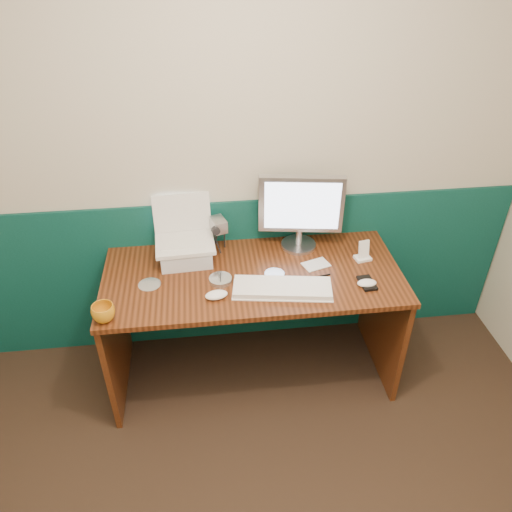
{
  "coord_description": "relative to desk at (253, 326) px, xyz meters",
  "views": [
    {
      "loc": [
        -0.12,
        -0.75,
        2.35
      ],
      "look_at": [
        0.11,
        1.23,
        0.97
      ],
      "focal_mm": 35.0,
      "sensor_mm": 36.0,
      "label": 1
    }
  ],
  "objects": [
    {
      "name": "mug",
      "position": [
        -0.74,
        -0.28,
        0.42
      ],
      "size": [
        0.14,
        0.14,
        0.09
      ],
      "primitive_type": "imported",
      "rotation": [
        0.0,
        0.0,
        0.28
      ],
      "color": "#C37B12",
      "rests_on": "desk"
    },
    {
      "name": "pen",
      "position": [
        0.34,
        -0.07,
        0.38
      ],
      "size": [
        0.15,
        0.04,
        0.01
      ],
      "primitive_type": "cylinder",
      "rotation": [
        0.0,
        1.57,
        0.19
      ],
      "color": "black",
      "rests_on": "desk"
    },
    {
      "name": "dock",
      "position": [
        0.63,
        0.06,
        0.38
      ],
      "size": [
        0.1,
        0.08,
        0.02
      ],
      "primitive_type": "cube",
      "rotation": [
        0.0,
        0.0,
        0.19
      ],
      "color": "white",
      "rests_on": "desk"
    },
    {
      "name": "cd_spindle",
      "position": [
        -0.18,
        -0.05,
        0.39
      ],
      "size": [
        0.12,
        0.12,
        0.02
      ],
      "primitive_type": "cylinder",
      "color": "silver",
      "rests_on": "desk"
    },
    {
      "name": "wainscot",
      "position": [
        -0.11,
        0.36,
        0.12
      ],
      "size": [
        3.48,
        0.02,
        1.0
      ],
      "primitive_type": "cube",
      "color": "#08352E",
      "rests_on": "ground"
    },
    {
      "name": "laptop",
      "position": [
        -0.35,
        0.18,
        0.6
      ],
      "size": [
        0.33,
        0.26,
        0.26
      ],
      "primitive_type": null,
      "rotation": [
        0.0,
        0.0,
        0.06
      ],
      "color": "silver",
      "rests_on": "laptop_riser"
    },
    {
      "name": "papers",
      "position": [
        0.36,
        0.04,
        0.38
      ],
      "size": [
        0.17,
        0.14,
        0.0
      ],
      "primitive_type": "cube",
      "rotation": [
        0.0,
        0.0,
        0.32
      ],
      "color": "silver",
      "rests_on": "desk"
    },
    {
      "name": "mouse_left",
      "position": [
        -0.2,
        -0.18,
        0.39
      ],
      "size": [
        0.13,
        0.09,
        0.04
      ],
      "primitive_type": "ellipsoid",
      "rotation": [
        0.0,
        0.0,
        0.17
      ],
      "color": "white",
      "rests_on": "desk"
    },
    {
      "name": "laptop_riser",
      "position": [
        -0.35,
        0.18,
        0.42
      ],
      "size": [
        0.29,
        0.25,
        0.1
      ],
      "primitive_type": "cube",
      "rotation": [
        0.0,
        0.0,
        0.06
      ],
      "color": "silver",
      "rests_on": "desk"
    },
    {
      "name": "monitor",
      "position": [
        0.29,
        0.24,
        0.61
      ],
      "size": [
        0.48,
        0.2,
        0.46
      ],
      "primitive_type": null,
      "rotation": [
        0.0,
        0.0,
        -0.15
      ],
      "color": "#B1B0B5",
      "rests_on": "desk"
    },
    {
      "name": "back_wall",
      "position": [
        -0.11,
        0.37,
        0.88
      ],
      "size": [
        3.5,
        0.04,
        2.5
      ],
      "primitive_type": "cube",
      "color": "#BFB7A2",
      "rests_on": "ground"
    },
    {
      "name": "cd_loose_b",
      "position": [
        0.12,
        -0.01,
        0.38
      ],
      "size": [
        0.11,
        0.11,
        0.0
      ],
      "primitive_type": "cylinder",
      "color": "#B2B9C3",
      "rests_on": "desk"
    },
    {
      "name": "cd_loose_a",
      "position": [
        -0.54,
        -0.03,
        0.38
      ],
      "size": [
        0.12,
        0.12,
        0.0
      ],
      "primitive_type": "cylinder",
      "color": "silver",
      "rests_on": "desk"
    },
    {
      "name": "camcorder",
      "position": [
        -0.16,
        0.26,
        0.47
      ],
      "size": [
        0.12,
        0.15,
        0.2
      ],
      "primitive_type": null,
      "rotation": [
        0.0,
        0.0,
        0.3
      ],
      "color": "#A3A4A8",
      "rests_on": "desk"
    },
    {
      "name": "desk",
      "position": [
        0.0,
        0.0,
        0.0
      ],
      "size": [
        1.6,
        0.7,
        0.75
      ],
      "primitive_type": "cube",
      "color": "#351809",
      "rests_on": "ground"
    },
    {
      "name": "music_player",
      "position": [
        0.63,
        0.06,
        0.44
      ],
      "size": [
        0.06,
        0.04,
        0.1
      ],
      "primitive_type": "cube",
      "rotation": [
        -0.17,
        0.0,
        0.19
      ],
      "color": "white",
      "rests_on": "dock"
    },
    {
      "name": "pda",
      "position": [
        0.58,
        -0.16,
        0.38
      ],
      "size": [
        0.08,
        0.13,
        0.01
      ],
      "primitive_type": "cube",
      "rotation": [
        0.0,
        0.0,
        0.09
      ],
      "color": "black",
      "rests_on": "desk"
    },
    {
      "name": "keyboard",
      "position": [
        0.13,
        -0.16,
        0.39
      ],
      "size": [
        0.52,
        0.24,
        0.03
      ],
      "primitive_type": "cube",
      "rotation": [
        0.0,
        0.0,
        -0.15
      ],
      "color": "white",
      "rests_on": "desk"
    },
    {
      "name": "mouse_right",
      "position": [
        0.58,
        -0.17,
        0.39
      ],
      "size": [
        0.1,
        0.06,
        0.03
      ],
      "primitive_type": "ellipsoid",
      "rotation": [
        0.0,
        0.0,
        0.0
      ],
      "color": "white",
      "rests_on": "desk"
    }
  ]
}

